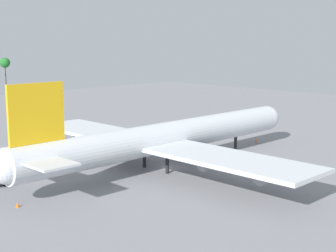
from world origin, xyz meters
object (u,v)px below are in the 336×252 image
Objects in this scene: cargo_airplane at (166,138)px; pushback_tractor at (1,176)px; safety_cone_tail at (18,205)px; safety_cone_nose at (256,140)px.

pushback_tractor is at bearing 155.69° from cargo_airplane.
cargo_airplane is at bearing -24.31° from pushback_tractor.
pushback_tractor is at bearing 73.07° from safety_cone_tail.
safety_cone_nose is 1.01× the size of safety_cone_tail.
safety_cone_tail is (-32.18, -1.00, -5.59)m from cargo_airplane.
cargo_airplane reaches higher than pushback_tractor.
cargo_airplane is 88.63× the size of safety_cone_nose.
pushback_tractor is 62.40m from safety_cone_nose.
cargo_airplane is 32.68m from safety_cone_tail.
safety_cone_nose is at bearing -9.61° from pushback_tractor.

